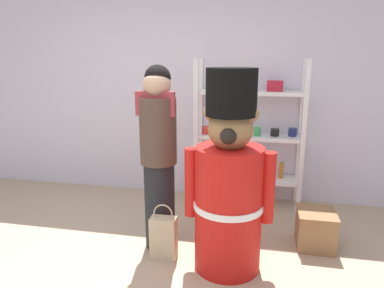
# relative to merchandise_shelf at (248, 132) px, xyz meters

# --- Properties ---
(back_wall) EXTENTS (6.40, 0.12, 2.60)m
(back_wall) POSITION_rel_merchandise_shelf_xyz_m (-0.77, 0.22, 0.45)
(back_wall) COLOR silver
(back_wall) RESTS_ON ground_plane
(merchandise_shelf) EXTENTS (1.21, 0.35, 1.67)m
(merchandise_shelf) POSITION_rel_merchandise_shelf_xyz_m (0.00, 0.00, 0.00)
(merchandise_shelf) COLOR white
(merchandise_shelf) RESTS_ON ground_plane
(teddy_bear_guard) EXTENTS (0.71, 0.55, 1.61)m
(teddy_bear_guard) POSITION_rel_merchandise_shelf_xyz_m (-0.09, -1.36, -0.15)
(teddy_bear_guard) COLOR red
(teddy_bear_guard) RESTS_ON ground_plane
(person_shopper) EXTENTS (0.33, 0.32, 1.63)m
(person_shopper) POSITION_rel_merchandise_shelf_xyz_m (-0.72, -1.14, 0.02)
(person_shopper) COLOR black
(person_shopper) RESTS_ON ground_plane
(shopping_bag) EXTENTS (0.22, 0.12, 0.50)m
(shopping_bag) POSITION_rel_merchandise_shelf_xyz_m (-0.63, -1.35, -0.66)
(shopping_bag) COLOR #C1AD89
(shopping_bag) RESTS_ON ground_plane
(display_crate) EXTENTS (0.33, 0.37, 0.34)m
(display_crate) POSITION_rel_merchandise_shelf_xyz_m (0.67, -0.89, -0.68)
(display_crate) COLOR olive
(display_crate) RESTS_ON ground_plane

